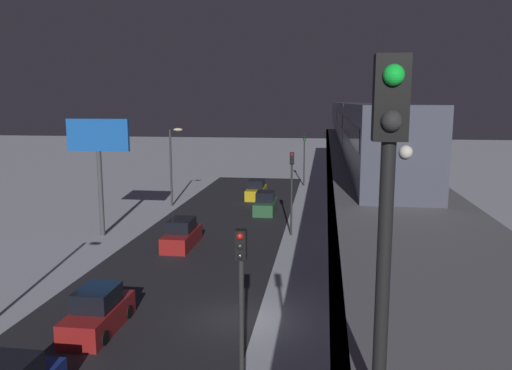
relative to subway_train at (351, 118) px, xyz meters
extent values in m
plane|color=silver|center=(6.71, 31.93, -8.42)|extent=(240.00, 240.00, 0.00)
cube|color=#28282D|center=(11.18, 31.93, -8.41)|extent=(11.00, 88.53, 0.01)
cube|color=slate|center=(0.00, 31.93, -2.18)|extent=(5.00, 88.53, 0.80)
cube|color=#38383D|center=(2.38, 31.93, -2.18)|extent=(0.24, 86.76, 0.80)
cylinder|color=slate|center=(0.00, -4.96, -5.50)|extent=(1.40, 1.40, 5.84)
cylinder|color=slate|center=(0.00, 9.80, -5.50)|extent=(1.40, 1.40, 5.84)
cylinder|color=slate|center=(0.00, 24.56, -5.50)|extent=(1.40, 1.40, 5.84)
cylinder|color=slate|center=(0.00, 39.31, -5.50)|extent=(1.40, 1.40, 5.84)
cube|color=#4C5160|center=(0.00, 27.90, -0.08)|extent=(2.90, 18.00, 3.40)
cube|color=black|center=(0.00, 27.90, 0.33)|extent=(2.94, 16.20, 0.90)
cube|color=#4C5160|center=(0.00, 9.30, -0.08)|extent=(2.90, 18.00, 3.40)
cube|color=black|center=(0.00, 9.30, 0.33)|extent=(2.94, 16.20, 0.90)
cube|color=#4C5160|center=(0.00, -9.30, -0.08)|extent=(2.90, 18.00, 3.40)
cube|color=black|center=(0.00, -9.30, 0.33)|extent=(2.94, 16.20, 0.90)
cube|color=#4C5160|center=(0.00, -27.90, -0.08)|extent=(2.90, 18.00, 3.40)
cube|color=black|center=(0.00, -27.90, 0.33)|extent=(2.94, 16.20, 0.90)
sphere|color=white|center=(0.00, 36.95, 0.09)|extent=(0.44, 0.44, 0.44)
cylinder|color=black|center=(2.00, 48.56, -0.18)|extent=(0.16, 0.16, 3.20)
cube|color=black|center=(2.00, 48.56, 1.77)|extent=(0.36, 0.28, 0.90)
sphere|color=#19F23F|center=(2.00, 48.72, 2.00)|extent=(0.22, 0.22, 0.22)
sphere|color=#333333|center=(2.00, 48.72, 1.54)|extent=(0.22, 0.22, 0.22)
cube|color=#A51E1E|center=(12.58, 33.89, -7.87)|extent=(1.80, 4.35, 1.10)
cube|color=black|center=(12.58, 33.89, -6.88)|extent=(1.58, 2.09, 0.87)
cylinder|color=black|center=(11.72, 35.24, -8.10)|extent=(0.20, 0.64, 0.64)
cylinder|color=black|center=(13.43, 35.24, -8.10)|extent=(0.20, 0.64, 0.64)
cylinder|color=black|center=(11.72, 32.55, -8.10)|extent=(0.20, 0.64, 0.64)
cylinder|color=black|center=(13.43, 32.55, -8.10)|extent=(0.20, 0.64, 0.64)
cube|color=gold|center=(9.78, 1.74, -7.87)|extent=(1.80, 4.71, 1.10)
cube|color=black|center=(9.78, 1.74, -6.88)|extent=(1.58, 2.26, 0.87)
cube|color=#A51E1E|center=(12.58, 20.44, -7.87)|extent=(1.80, 4.78, 1.10)
cube|color=black|center=(12.58, 20.44, -6.88)|extent=(1.58, 2.29, 0.87)
cube|color=#2D6038|center=(7.98, 8.72, -7.87)|extent=(1.80, 4.43, 1.10)
cube|color=black|center=(7.98, 8.72, -6.88)|extent=(1.58, 2.13, 0.87)
cylinder|color=#2D2D2D|center=(5.08, 39.74, -5.67)|extent=(0.16, 0.16, 5.50)
cube|color=black|center=(5.08, 39.74, -2.47)|extent=(0.32, 0.32, 0.90)
sphere|color=red|center=(5.08, 39.92, -2.17)|extent=(0.20, 0.20, 0.20)
sphere|color=black|center=(5.08, 39.92, -2.47)|extent=(0.20, 0.20, 0.20)
sphere|color=black|center=(5.08, 39.92, -2.77)|extent=(0.20, 0.20, 0.20)
cylinder|color=#2D2D2D|center=(5.08, 16.47, -5.67)|extent=(0.16, 0.16, 5.50)
cube|color=black|center=(5.08, 16.47, -2.47)|extent=(0.32, 0.32, 0.90)
sphere|color=red|center=(5.08, 16.65, -2.17)|extent=(0.20, 0.20, 0.20)
sphere|color=black|center=(5.08, 16.65, -2.47)|extent=(0.20, 0.20, 0.20)
sphere|color=black|center=(5.08, 16.65, -2.77)|extent=(0.20, 0.20, 0.20)
cylinder|color=#2D2D2D|center=(5.08, -6.81, -5.67)|extent=(0.16, 0.16, 5.50)
cube|color=black|center=(5.08, -6.81, -2.47)|extent=(0.32, 0.32, 0.90)
sphere|color=black|center=(5.08, -6.63, -2.17)|extent=(0.20, 0.20, 0.20)
sphere|color=black|center=(5.08, -6.63, -2.47)|extent=(0.20, 0.20, 0.20)
sphere|color=#19E53F|center=(5.08, -6.63, -2.77)|extent=(0.20, 0.20, 0.20)
cylinder|color=#4C4C51|center=(19.43, 18.42, -5.17)|extent=(0.36, 0.36, 6.50)
cube|color=blue|center=(19.43, 18.42, -0.72)|extent=(4.80, 0.30, 2.40)
cylinder|color=#38383D|center=(17.48, 6.93, -4.67)|extent=(0.20, 0.20, 7.50)
ellipsoid|color=#F4E5B2|center=(16.68, 6.93, -0.92)|extent=(0.90, 0.44, 0.30)
camera|label=1|loc=(2.67, 54.05, 1.73)|focal=35.34mm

